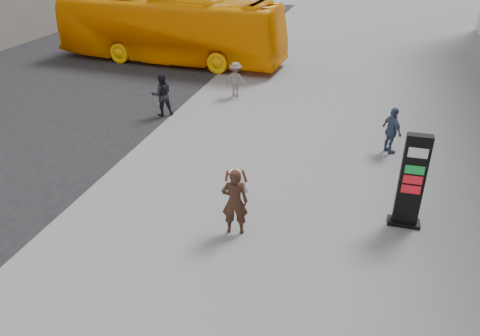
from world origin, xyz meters
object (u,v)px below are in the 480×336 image
(info_pylon, at_px, (412,182))
(pedestrian_a, at_px, (162,94))
(woman, at_px, (235,201))
(pedestrian_c, at_px, (392,131))
(pedestrian_b, at_px, (236,79))
(bus, at_px, (169,29))

(info_pylon, distance_m, pedestrian_a, 10.69)
(woman, distance_m, pedestrian_c, 6.92)
(pedestrian_b, height_order, pedestrian_c, pedestrian_c)
(info_pylon, height_order, woman, info_pylon)
(pedestrian_b, bearing_deg, pedestrian_a, 58.82)
(pedestrian_c, bearing_deg, bus, 19.18)
(pedestrian_c, bearing_deg, pedestrian_a, 48.58)
(woman, xyz_separation_m, bus, (-8.03, 14.46, 0.84))
(woman, height_order, pedestrian_b, woman)
(woman, relative_size, bus, 0.14)
(pedestrian_a, bearing_deg, bus, -103.15)
(bus, bearing_deg, woman, -147.13)
(pedestrian_a, height_order, pedestrian_b, pedestrian_a)
(info_pylon, relative_size, pedestrian_b, 1.66)
(bus, distance_m, pedestrian_c, 14.62)
(info_pylon, distance_m, pedestrian_c, 4.33)
(info_pylon, xyz_separation_m, pedestrian_b, (-7.05, 8.34, -0.51))
(info_pylon, bearing_deg, bus, 132.48)
(woman, bearing_deg, pedestrian_a, -65.16)
(bus, xyz_separation_m, pedestrian_b, (5.12, -4.58, -1.00))
(info_pylon, height_order, pedestrian_c, info_pylon)
(bus, xyz_separation_m, pedestrian_a, (2.93, -7.57, -0.90))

